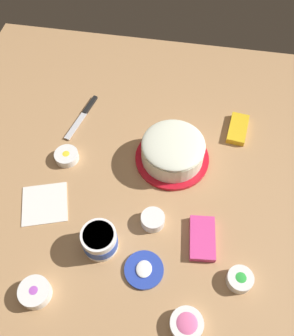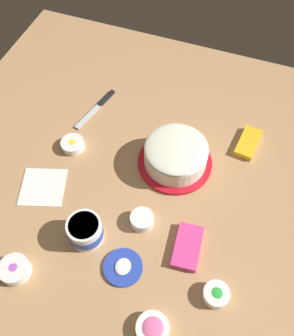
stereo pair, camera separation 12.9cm
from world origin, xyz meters
The scene contains 13 objects.
ground_plane centered at (0.00, 0.00, 0.00)m, with size 1.54×1.54×0.00m, color tan.
frosted_cake centered at (0.11, -0.12, 0.05)m, with size 0.27×0.27×0.11m.
frosting_tub centered at (-0.25, 0.06, 0.05)m, with size 0.11×0.11×0.09m.
frosting_tub_lid centered at (-0.31, -0.09, 0.01)m, with size 0.12×0.12×0.02m.
spreading_knife centered at (0.27, 0.25, 0.01)m, with size 0.23×0.08×0.01m.
sprinkle_bowl_pink centered at (-0.44, -0.23, 0.02)m, with size 0.09×0.09×0.04m.
sprinkle_bowl_green centered at (-0.29, -0.38, 0.02)m, with size 0.08×0.08×0.04m.
sprinkle_bowl_yellow centered at (0.06, 0.25, 0.02)m, with size 0.09×0.09×0.03m.
sprinkle_bowl_rainbow centered at (-0.43, 0.21, 0.02)m, with size 0.09×0.09×0.04m.
sprinkle_bowl_orange centered at (-0.14, -0.09, 0.02)m, with size 0.08×0.08×0.04m.
candy_box_lower centered at (-0.18, -0.26, 0.01)m, with size 0.15×0.08×0.02m, color #E53D8E.
candy_box_upper centered at (0.29, -0.35, 0.01)m, with size 0.14×0.07×0.02m, color yellow.
paper_napkin centered at (-0.14, 0.28, 0.00)m, with size 0.15×0.15×0.01m, color white.
Camera 2 is at (-0.62, -0.28, 1.12)m, focal length 39.57 mm.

